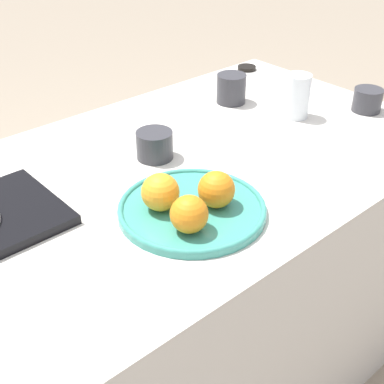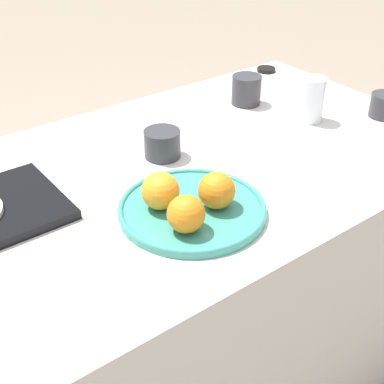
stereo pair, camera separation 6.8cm
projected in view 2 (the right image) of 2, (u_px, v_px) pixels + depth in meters
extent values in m
plane|color=gray|center=(166.00, 384.00, 1.62)|extent=(12.00, 12.00, 0.00)
cube|color=silver|center=(162.00, 294.00, 1.42)|extent=(1.55, 0.80, 0.74)
cylinder|color=teal|center=(192.00, 210.00, 1.09)|extent=(0.30, 0.30, 0.01)
torus|color=teal|center=(192.00, 207.00, 1.08)|extent=(0.30, 0.30, 0.01)
sphere|color=orange|center=(217.00, 190.00, 1.06)|extent=(0.08, 0.08, 0.08)
sphere|color=orange|center=(160.00, 191.00, 1.06)|extent=(0.08, 0.08, 0.08)
sphere|color=orange|center=(186.00, 214.00, 1.00)|extent=(0.07, 0.07, 0.07)
cylinder|color=silver|center=(312.00, 99.00, 1.43)|extent=(0.07, 0.07, 0.12)
cylinder|color=#333338|center=(162.00, 144.00, 1.27)|extent=(0.09, 0.09, 0.07)
cylinder|color=#333338|center=(246.00, 90.00, 1.54)|extent=(0.08, 0.08, 0.08)
cylinder|color=black|center=(266.00, 70.00, 1.79)|extent=(0.06, 0.06, 0.01)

